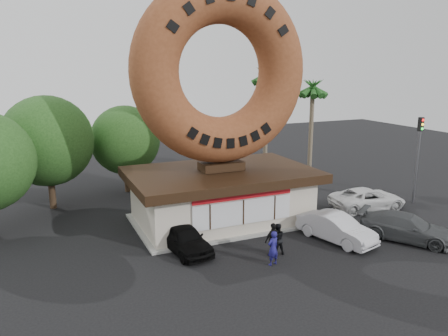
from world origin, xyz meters
name	(u,v)px	position (x,y,z in m)	size (l,w,h in m)	color
ground	(268,259)	(0.00, 0.00, 0.00)	(90.00, 90.00, 0.00)	black
donut_shop	(221,194)	(0.00, 5.98, 1.77)	(11.20, 7.20, 3.80)	beige
giant_donut	(221,72)	(0.00, 6.00, 9.16)	(10.71, 10.71, 2.73)	brown
tree_west	(47,141)	(-9.50, 13.00, 4.64)	(6.00, 6.00, 7.65)	#473321
tree_mid	(125,140)	(-4.00, 15.00, 4.02)	(5.20, 5.20, 6.63)	#473321
palm_near	(267,79)	(7.50, 14.00, 8.41)	(2.60, 2.60, 9.75)	#726651
palm_far	(313,91)	(11.00, 12.50, 7.48)	(2.60, 2.60, 8.75)	#726651
street_lamp	(150,131)	(-1.86, 16.00, 4.48)	(2.11, 0.20, 8.00)	#59595E
traffic_signal	(418,149)	(14.00, 3.99, 3.87)	(0.30, 0.38, 6.07)	#59595E
person_left	(273,248)	(-0.15, -0.67, 0.87)	(0.63, 0.42, 1.74)	navy
person_center	(277,239)	(0.66, 0.32, 0.84)	(0.81, 0.63, 1.67)	black
person_right	(273,240)	(0.38, 0.20, 0.89)	(1.04, 0.43, 1.77)	black
car_black	(184,238)	(-3.57, 2.61, 0.72)	(1.70, 4.22, 1.44)	black
car_silver	(336,228)	(4.56, 0.54, 0.75)	(1.60, 4.58, 1.51)	#BBBAC0
car_grey	(407,227)	(8.23, -0.94, 0.74)	(2.08, 5.12, 1.49)	#4E5153
car_white	(368,199)	(10.04, 4.22, 0.71)	(2.37, 5.14, 1.43)	silver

